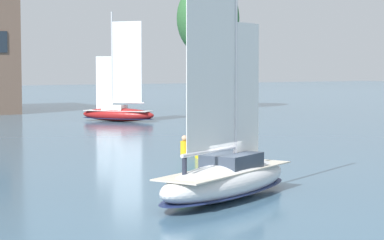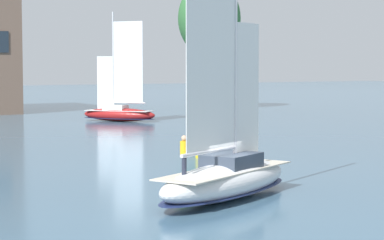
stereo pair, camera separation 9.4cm
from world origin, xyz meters
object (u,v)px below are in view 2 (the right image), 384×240
tree_shore_center (209,19)px  sailboat_moored_mid_channel (119,112)px  sailboat_main (226,175)px  channel_buoy (204,145)px

tree_shore_center → sailboat_moored_mid_channel: bearing=-144.3°
sailboat_moored_mid_channel → sailboat_main: bearing=-109.2°
channel_buoy → tree_shore_center: bearing=58.0°
tree_shore_center → sailboat_main: (-36.42, -60.34, -11.38)m
tree_shore_center → channel_buoy: (-29.41, -46.98, -11.60)m
sailboat_main → channel_buoy: 15.09m
sailboat_main → channel_buoy: (7.01, 13.36, -0.22)m
tree_shore_center → sailboat_moored_mid_channel: (-20.55, -14.75, -11.49)m
sailboat_moored_mid_channel → channel_buoy: bearing=-105.4°
tree_shore_center → sailboat_moored_mid_channel: size_ratio=1.51×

